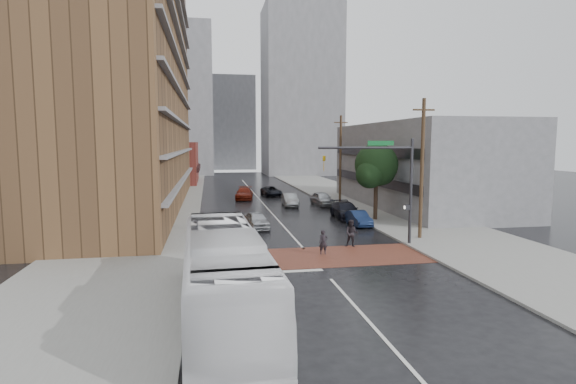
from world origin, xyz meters
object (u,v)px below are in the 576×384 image
object	(u,v)px
pedestrian_a	(323,242)
pedestrian_b	(352,233)
car_travel_a	(257,220)
suv_travel	(271,191)
car_travel_c	(244,193)
car_parked_near	(358,218)
car_parked_far	(322,199)
car_parked_mid	(346,210)
car_travel_b	(290,200)
transit_bus	(224,275)

from	to	relation	value
pedestrian_a	pedestrian_b	bearing A→B (deg)	33.93
car_travel_a	suv_travel	xyz separation A→B (m)	(4.22, 21.97, -0.06)
car_travel_c	car_parked_near	xyz separation A→B (m)	(8.05, -19.37, -0.09)
car_parked_far	car_parked_near	bearing A→B (deg)	-96.84
car_parked_near	car_parked_mid	size ratio (longest dim) A/B	0.75
car_travel_b	transit_bus	bearing A→B (deg)	-102.87
pedestrian_a	car_parked_near	size ratio (longest dim) A/B	0.40
car_parked_mid	transit_bus	bearing A→B (deg)	-117.68
car_parked_far	transit_bus	bearing A→B (deg)	-117.60
car_travel_a	car_parked_far	distance (m)	15.00
pedestrian_a	car_travel_c	distance (m)	28.46
car_travel_c	car_parked_far	world-z (taller)	car_parked_far
car_travel_b	car_travel_c	xyz separation A→B (m)	(-4.46, 6.98, 0.02)
car_travel_c	car_parked_mid	xyz separation A→B (m)	(8.11, -15.63, 0.02)
car_travel_a	car_parked_far	world-z (taller)	car_parked_far
transit_bus	pedestrian_a	distance (m)	11.28
car_parked_near	car_travel_a	bearing A→B (deg)	177.52
car_travel_a	pedestrian_b	bearing A→B (deg)	-60.20
pedestrian_a	car_parked_mid	xyz separation A→B (m)	(5.39, 12.70, -0.03)
transit_bus	car_parked_mid	distance (m)	24.93
car_parked_near	car_parked_far	world-z (taller)	car_parked_far
pedestrian_a	pedestrian_b	size ratio (longest dim) A/B	0.84
pedestrian_a	car_parked_far	xyz separation A→B (m)	(5.39, 21.48, -0.02)
car_travel_c	car_parked_far	size ratio (longest dim) A/B	1.13
transit_bus	car_parked_near	world-z (taller)	transit_bus
car_parked_near	suv_travel	bearing A→B (deg)	100.00
car_travel_c	car_parked_far	xyz separation A→B (m)	(8.11, -6.86, 0.03)
pedestrian_b	car_parked_near	distance (m)	7.92
pedestrian_b	car_parked_mid	distance (m)	11.49
car_travel_c	suv_travel	world-z (taller)	car_travel_c
car_travel_c	car_parked_near	size ratio (longest dim) A/B	1.30
pedestrian_b	suv_travel	bearing A→B (deg)	115.63
pedestrian_a	car_travel_b	size ratio (longest dim) A/B	0.36
car_parked_far	pedestrian_b	bearing A→B (deg)	-105.27
car_travel_b	car_travel_c	bearing A→B (deg)	124.62
car_travel_b	suv_travel	bearing A→B (deg)	96.25
car_travel_b	car_parked_mid	bearing A→B (deg)	-65.07
pedestrian_b	car_travel_a	world-z (taller)	pedestrian_b
car_travel_b	car_parked_far	xyz separation A→B (m)	(3.65, 0.12, 0.04)
car_travel_c	suv_travel	size ratio (longest dim) A/B	1.11
transit_bus	car_parked_far	xyz separation A→B (m)	(11.80, 30.70, -1.02)
car_travel_b	suv_travel	xyz separation A→B (m)	(-0.72, 9.80, -0.08)
car_travel_c	suv_travel	distance (m)	4.68
transit_bus	suv_travel	distance (m)	41.07
car_parked_mid	car_parked_far	bearing A→B (deg)	90.60
car_travel_a	car_parked_near	distance (m)	8.54
pedestrian_a	car_travel_c	xyz separation A→B (m)	(-2.72, 28.33, -0.05)
car_travel_b	car_parked_mid	world-z (taller)	car_parked_mid
car_travel_c	car_parked_near	distance (m)	20.98
car_parked_near	car_travel_b	bearing A→B (deg)	105.17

